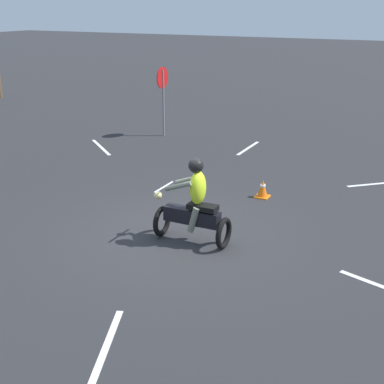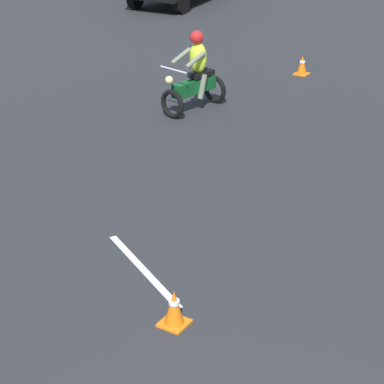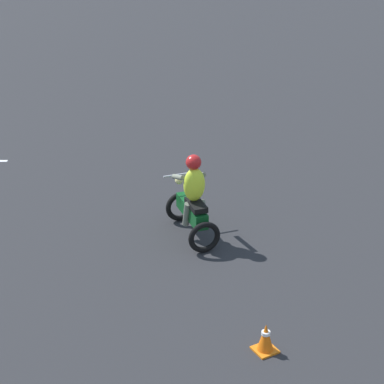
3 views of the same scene
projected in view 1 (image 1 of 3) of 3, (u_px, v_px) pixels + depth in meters
ground_plane at (173, 234)px, 10.50m from camera, size 120.00×120.00×0.00m
motorcycle_rider_foreground at (194, 206)px, 9.90m from camera, size 0.70×1.51×1.66m
stop_sign at (163, 87)px, 17.65m from camera, size 0.70×0.08×2.30m
traffic_cone_mid_center at (263, 189)px, 12.40m from camera, size 0.32×0.32×0.42m
lane_stripe_e at (248, 148)px, 16.64m from camera, size 1.78×0.12×0.01m
lane_stripe_ne at (101, 147)px, 16.75m from camera, size 1.37×1.63×0.01m
lane_stripe_w at (103, 355)px, 6.89m from camera, size 1.96×0.88×0.01m
lane_stripe_se at (376, 184)px, 13.37m from camera, size 1.13×1.24×0.01m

